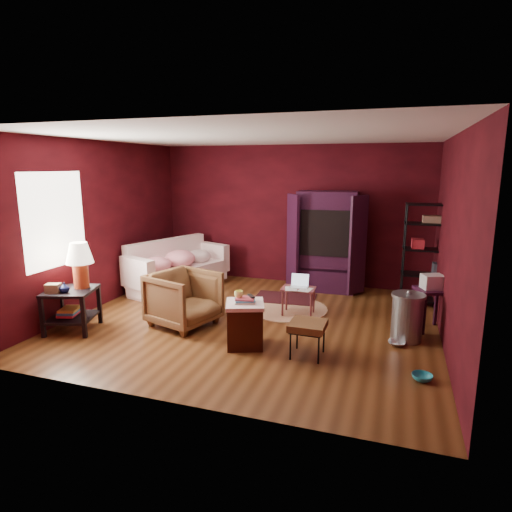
# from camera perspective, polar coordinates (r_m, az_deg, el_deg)

# --- Properties ---
(room) EXTENTS (5.54, 5.04, 2.84)m
(room) POSITION_cam_1_polar(r_m,az_deg,el_deg) (6.42, -0.94, 3.17)
(room) COLOR brown
(room) RESTS_ON ground
(sofa) EXTENTS (1.00, 1.98, 0.74)m
(sofa) POSITION_cam_1_polar(r_m,az_deg,el_deg) (8.50, -10.65, -1.96)
(sofa) COLOR white
(sofa) RESTS_ON ground
(armchair) EXTENTS (1.05, 1.09, 0.91)m
(armchair) POSITION_cam_1_polar(r_m,az_deg,el_deg) (6.57, -9.59, -5.30)
(armchair) COLOR black
(armchair) RESTS_ON ground
(pet_bowl_steel) EXTENTS (0.23, 0.06, 0.23)m
(pet_bowl_steel) POSITION_cam_1_polar(r_m,az_deg,el_deg) (6.17, 18.31, -10.24)
(pet_bowl_steel) COLOR silver
(pet_bowl_steel) RESTS_ON ground
(pet_bowl_turquoise) EXTENTS (0.23, 0.08, 0.23)m
(pet_bowl_turquoise) POSITION_cam_1_polar(r_m,az_deg,el_deg) (5.33, 21.34, -14.08)
(pet_bowl_turquoise) COLOR teal
(pet_bowl_turquoise) RESTS_ON ground
(vase) EXTENTS (0.19, 0.19, 0.14)m
(vase) POSITION_cam_1_polar(r_m,az_deg,el_deg) (6.64, -24.19, -3.87)
(vase) COLOR #0C113C
(vase) RESTS_ON side_table
(mug) EXTENTS (0.13, 0.10, 0.12)m
(mug) POSITION_cam_1_polar(r_m,az_deg,el_deg) (5.66, -2.31, -4.98)
(mug) COLOR #FCFB7B
(mug) RESTS_ON hamper
(side_table) EXTENTS (0.82, 0.82, 1.30)m
(side_table) POSITION_cam_1_polar(r_m,az_deg,el_deg) (6.77, -22.94, -2.73)
(side_table) COLOR black
(side_table) RESTS_ON ground
(sofa_cushions) EXTENTS (1.49, 2.24, 0.88)m
(sofa_cushions) POSITION_cam_1_polar(r_m,az_deg,el_deg) (8.54, -10.63, -1.50)
(sofa_cushions) COLOR white
(sofa_cushions) RESTS_ON sofa
(hamper) EXTENTS (0.63, 0.63, 0.70)m
(hamper) POSITION_cam_1_polar(r_m,az_deg,el_deg) (5.79, -1.47, -8.96)
(hamper) COLOR #431B0F
(hamper) RESTS_ON ground
(footstool) EXTENTS (0.45, 0.45, 0.45)m
(footstool) POSITION_cam_1_polar(r_m,az_deg,el_deg) (5.50, 6.93, -9.34)
(footstool) COLOR black
(footstool) RESTS_ON ground
(rug_round) EXTENTS (1.81, 1.81, 0.01)m
(rug_round) POSITION_cam_1_polar(r_m,az_deg,el_deg) (7.34, 4.17, -6.98)
(rug_round) COLOR beige
(rug_round) RESTS_ON ground
(rug_oriental) EXTENTS (1.15, 0.81, 0.01)m
(rug_oriental) POSITION_cam_1_polar(r_m,az_deg,el_deg) (7.87, 3.89, -5.60)
(rug_oriental) COLOR #4C141A
(rug_oriental) RESTS_ON ground
(laptop_desk) EXTENTS (0.54, 0.44, 0.65)m
(laptop_desk) POSITION_cam_1_polar(r_m,az_deg,el_deg) (6.96, 5.70, -4.62)
(laptop_desk) COLOR brown
(laptop_desk) RESTS_ON ground
(tv_armoire) EXTENTS (1.51, 0.83, 1.92)m
(tv_armoire) POSITION_cam_1_polar(r_m,az_deg,el_deg) (8.30, 9.34, 2.17)
(tv_armoire) COLOR #340F28
(tv_armoire) RESTS_ON ground
(wire_shelving) EXTENTS (0.88, 0.42, 1.77)m
(wire_shelving) POSITION_cam_1_polar(r_m,az_deg,el_deg) (7.86, 22.21, 0.69)
(wire_shelving) COLOR black
(wire_shelving) RESTS_ON ground
(small_stand) EXTENTS (0.55, 0.55, 0.84)m
(small_stand) POSITION_cam_1_polar(r_m,az_deg,el_deg) (6.75, 22.42, -4.07)
(small_stand) COLOR #340F28
(small_stand) RESTS_ON ground
(trash_can) EXTENTS (0.48, 0.48, 0.72)m
(trash_can) POSITION_cam_1_polar(r_m,az_deg,el_deg) (6.32, 19.50, -7.64)
(trash_can) COLOR gray
(trash_can) RESTS_ON ground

